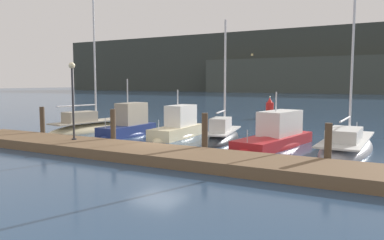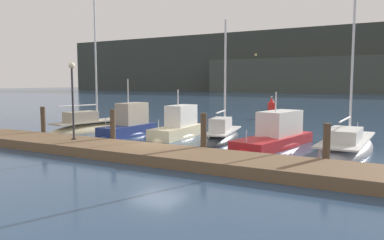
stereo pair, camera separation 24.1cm
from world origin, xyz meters
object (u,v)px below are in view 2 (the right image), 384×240
(motorboat_berth_2, at_px, (129,130))
(sailboat_berth_4, at_px, (223,138))
(channel_buoy, at_px, (271,110))
(motorboat_berth_3, at_px, (178,131))
(dock_lamppost, at_px, (72,88))
(sailboat_berth_6, at_px, (347,148))
(motorboat_berth_5, at_px, (275,141))
(sailboat_berth_1, at_px, (90,129))

(motorboat_berth_2, height_order, sailboat_berth_4, sailboat_berth_4)
(motorboat_berth_2, bearing_deg, channel_buoy, 75.02)
(motorboat_berth_3, relative_size, dock_lamppost, 1.29)
(sailboat_berth_4, bearing_deg, sailboat_berth_6, 0.75)
(sailboat_berth_4, bearing_deg, channel_buoy, 96.63)
(motorboat_berth_2, relative_size, sailboat_berth_6, 0.46)
(motorboat_berth_2, xyz_separation_m, motorboat_berth_3, (3.11, 0.94, -0.01))
(dock_lamppost, bearing_deg, sailboat_berth_6, 26.33)
(motorboat_berth_5, relative_size, channel_buoy, 3.29)
(sailboat_berth_1, distance_m, channel_buoy, 17.81)
(motorboat_berth_5, bearing_deg, motorboat_berth_2, -177.13)
(sailboat_berth_1, relative_size, motorboat_berth_3, 2.15)
(sailboat_berth_4, relative_size, dock_lamppost, 1.94)
(sailboat_berth_1, relative_size, sailboat_berth_4, 1.43)
(motorboat_berth_2, relative_size, sailboat_berth_4, 0.62)
(motorboat_berth_5, bearing_deg, dock_lamppost, -148.04)
(sailboat_berth_4, height_order, sailboat_berth_6, sailboat_berth_6)
(sailboat_berth_1, xyz_separation_m, sailboat_berth_6, (16.42, 0.72, -0.06))
(motorboat_berth_3, xyz_separation_m, channel_buoy, (1.23, 15.30, 0.43))
(sailboat_berth_1, distance_m, sailboat_berth_6, 16.44)
(sailboat_berth_1, distance_m, dock_lamppost, 7.35)
(sailboat_berth_1, height_order, motorboat_berth_5, sailboat_berth_1)
(motorboat_berth_2, distance_m, dock_lamppost, 5.76)
(sailboat_berth_1, xyz_separation_m, motorboat_berth_5, (12.96, 0.15, 0.10))
(sailboat_berth_1, height_order, motorboat_berth_2, sailboat_berth_1)
(sailboat_berth_4, xyz_separation_m, sailboat_berth_6, (6.69, 0.09, -0.03))
(motorboat_berth_3, distance_m, dock_lamppost, 7.08)
(motorboat_berth_3, distance_m, motorboat_berth_5, 6.26)
(dock_lamppost, bearing_deg, motorboat_berth_5, 31.96)
(motorboat_berth_3, relative_size, motorboat_berth_5, 0.74)
(motorboat_berth_2, height_order, dock_lamppost, dock_lamppost)
(sailboat_berth_4, xyz_separation_m, motorboat_berth_5, (3.23, -0.49, 0.13))
(sailboat_berth_1, height_order, motorboat_berth_3, sailboat_berth_1)
(motorboat_berth_2, relative_size, motorboat_berth_5, 0.69)
(dock_lamppost, bearing_deg, channel_buoy, 79.75)
(motorboat_berth_5, bearing_deg, sailboat_berth_1, -179.33)
(motorboat_berth_3, distance_m, channel_buoy, 15.36)
(motorboat_berth_3, relative_size, channel_buoy, 2.42)
(sailboat_berth_6, bearing_deg, motorboat_berth_5, -170.61)
(motorboat_berth_2, xyz_separation_m, motorboat_berth_5, (9.35, 0.47, -0.09))
(motorboat_berth_5, height_order, channel_buoy, motorboat_berth_5)
(channel_buoy, xyz_separation_m, dock_lamppost, (-3.85, -21.30, 2.29))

